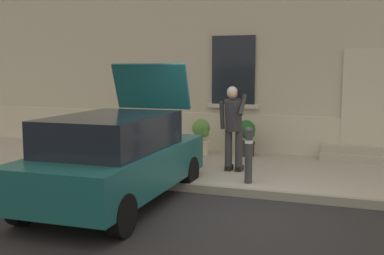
{
  "coord_description": "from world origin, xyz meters",
  "views": [
    {
      "loc": [
        2.21,
        -7.12,
        2.25
      ],
      "look_at": [
        -0.96,
        1.6,
        1.1
      ],
      "focal_mm": 44.98,
      "sensor_mm": 36.0,
      "label": 1
    }
  ],
  "objects": [
    {
      "name": "planter_terracotta",
      "position": [
        -4.14,
        4.11,
        0.61
      ],
      "size": [
        0.44,
        0.44,
        0.86
      ],
      "color": "#B25B38",
      "rests_on": "sidewalk"
    },
    {
      "name": "planter_cream",
      "position": [
        -1.56,
        3.89,
        0.61
      ],
      "size": [
        0.44,
        0.44,
        0.86
      ],
      "color": "beige",
      "rests_on": "sidewalk"
    },
    {
      "name": "entrance_stoop",
      "position": [
        2.25,
        4.33,
        0.28
      ],
      "size": [
        1.99,
        0.64,
        0.32
      ],
      "color": "#9E998E",
      "rests_on": "sidewalk"
    },
    {
      "name": "person_on_phone",
      "position": [
        -0.3,
        2.22,
        1.15
      ],
      "size": [
        0.51,
        0.51,
        1.74
      ],
      "rotation": [
        0.0,
        0.0,
        -0.11
      ],
      "color": "#2D2D33",
      "rests_on": "sidewalk"
    },
    {
      "name": "curb_edge",
      "position": [
        0.0,
        0.94,
        0.07
      ],
      "size": [
        24.0,
        0.12,
        0.15
      ],
      "primitive_type": "cube",
      "color": "gray",
      "rests_on": "ground"
    },
    {
      "name": "bollard_near_person",
      "position": [
        0.23,
        1.35,
        0.71
      ],
      "size": [
        0.15,
        0.15,
        1.04
      ],
      "color": "#333338",
      "rests_on": "sidewalk"
    },
    {
      "name": "planter_charcoal",
      "position": [
        -0.47,
        4.06,
        0.61
      ],
      "size": [
        0.44,
        0.44,
        0.86
      ],
      "color": "#2D2D30",
      "rests_on": "sidewalk"
    },
    {
      "name": "sidewalk",
      "position": [
        0.0,
        2.8,
        0.07
      ],
      "size": [
        24.0,
        3.6,
        0.15
      ],
      "primitive_type": "cube",
      "color": "#99968E",
      "rests_on": "ground"
    },
    {
      "name": "hatchback_car_teal",
      "position": [
        -1.63,
        -0.25,
        0.8
      ],
      "size": [
        1.88,
        4.11,
        2.34
      ],
      "color": "#165156",
      "rests_on": "ground"
    },
    {
      "name": "ground_plane",
      "position": [
        0.0,
        0.0,
        0.0
      ],
      "size": [
        80.0,
        80.0,
        0.0
      ],
      "primitive_type": "plane",
      "color": "#232326"
    },
    {
      "name": "building_facade",
      "position": [
        0.01,
        5.29,
        3.73
      ],
      "size": [
        24.0,
        1.52,
        7.5
      ],
      "color": "#B2AD9E",
      "rests_on": "ground"
    }
  ]
}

